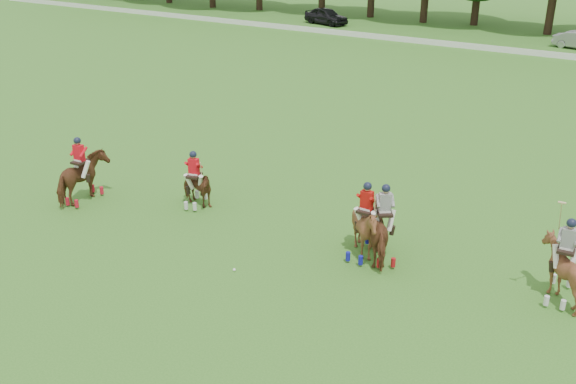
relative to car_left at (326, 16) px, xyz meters
The scene contains 9 objects.
ground 46.58m from the car_left, 65.87° to the right, with size 180.00×180.00×0.00m, color #2F641C.
boundary_rail 19.57m from the car_left, 13.30° to the right, with size 120.00×0.10×0.44m, color white.
car_left is the anchor object (origin of this frame).
polo_red_a 42.00m from the car_left, 73.56° to the right, with size 1.36×2.23×2.49m.
polo_red_b 41.49m from the car_left, 67.85° to the right, with size 1.66×1.52×2.12m.
polo_red_c 44.62m from the car_left, 59.76° to the right, with size 1.49×1.67×2.48m.
polo_stripe_a 44.77m from the car_left, 59.08° to the right, with size 2.03×2.30×2.49m.
polo_stripe_b 47.16m from the car_left, 53.45° to the right, with size 1.51×1.67×2.99m.
polo_ball 45.85m from the car_left, 64.72° to the right, with size 0.09×0.09×0.09m, color white.
Camera 1 is at (10.67, -12.22, 9.89)m, focal length 40.00 mm.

